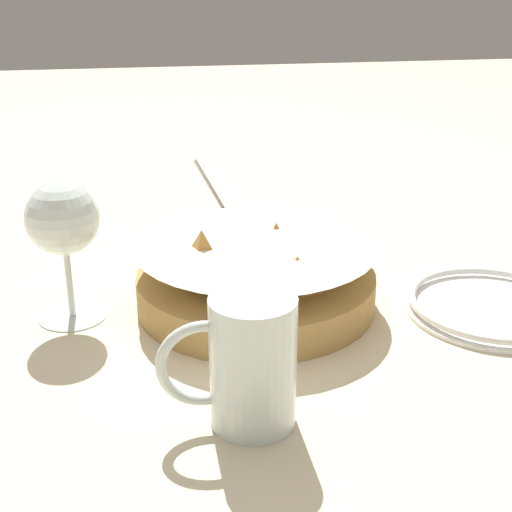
{
  "coord_description": "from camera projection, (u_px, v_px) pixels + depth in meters",
  "views": [
    {
      "loc": [
        0.13,
        0.68,
        0.36
      ],
      "look_at": [
        0.01,
        -0.03,
        0.06
      ],
      "focal_mm": 50.0,
      "sensor_mm": 36.0,
      "label": 1
    }
  ],
  "objects": [
    {
      "name": "side_plate",
      "position": [
        493.0,
        306.0,
        0.79
      ],
      "size": [
        0.19,
        0.19,
        0.01
      ],
      "color": "white",
      "rests_on": "ground_plane"
    },
    {
      "name": "food_basket",
      "position": [
        256.0,
        279.0,
        0.79
      ],
      "size": [
        0.27,
        0.27,
        0.09
      ],
      "color": "#B2894C",
      "rests_on": "ground_plane"
    },
    {
      "name": "wine_glass",
      "position": [
        63.0,
        223.0,
        0.74
      ],
      "size": [
        0.08,
        0.08,
        0.15
      ],
      "color": "silver",
      "rests_on": "ground_plane"
    },
    {
      "name": "ground_plane",
      "position": [
        270.0,
        317.0,
        0.78
      ],
      "size": [
        4.0,
        4.0,
        0.0
      ],
      "primitive_type": "plane",
      "color": "beige"
    },
    {
      "name": "sauce_cup",
      "position": [
        226.0,
        228.0,
        0.97
      ],
      "size": [
        0.08,
        0.07,
        0.12
      ],
      "color": "#B7B7BC",
      "rests_on": "ground_plane"
    },
    {
      "name": "beer_mug",
      "position": [
        250.0,
        367.0,
        0.58
      ],
      "size": [
        0.12,
        0.07,
        0.11
      ],
      "color": "silver",
      "rests_on": "ground_plane"
    }
  ]
}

